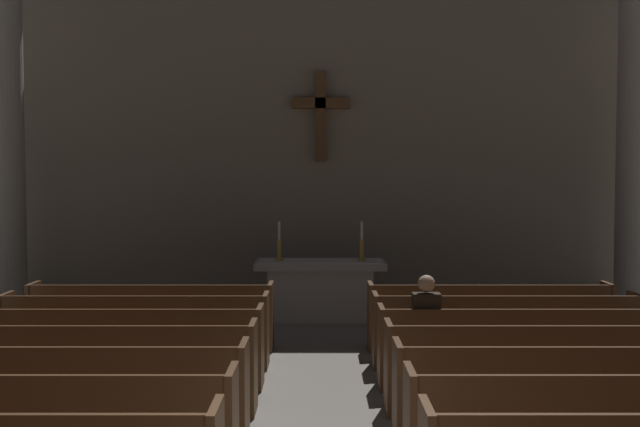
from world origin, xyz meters
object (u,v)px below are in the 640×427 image
(pew_right_row_6, at_px, (525,347))
(column_left_third, at_px, (2,157))
(pew_left_row_8, at_px, (151,316))
(pew_left_row_6, at_px, (115,347))
(pew_left_row_4, at_px, (60,394))
(pew_right_row_8, at_px, (489,316))
(candlestick_left, at_px, (279,248))
(pew_left_row_5, at_px, (91,367))
(pew_right_row_4, at_px, (581,394))
(altar, at_px, (320,288))
(candlestick_right, at_px, (361,248))
(pew_right_row_7, at_px, (505,330))
(column_right_third, at_px, (637,157))
(pew_left_row_7, at_px, (135,330))
(lone_worshipper, at_px, (425,328))
(pew_right_row_5, at_px, (549,367))

(pew_right_row_6, distance_m, column_left_third, 9.02)
(pew_left_row_8, bearing_deg, pew_left_row_6, -90.00)
(pew_left_row_4, xyz_separation_m, pew_right_row_8, (4.75, 3.86, 0.00))
(column_left_third, bearing_deg, candlestick_left, 1.45)
(pew_left_row_5, height_order, pew_left_row_6, same)
(pew_left_row_5, height_order, column_left_third, column_left_third)
(pew_left_row_4, xyz_separation_m, pew_left_row_8, (0.00, 3.86, 0.00))
(pew_left_row_6, xyz_separation_m, pew_right_row_8, (4.75, 1.93, 0.00))
(pew_right_row_4, distance_m, altar, 6.61)
(column_left_third, xyz_separation_m, candlestick_right, (6.01, 0.12, -1.55))
(pew_left_row_5, bearing_deg, pew_left_row_6, 90.00)
(pew_left_row_8, distance_m, pew_right_row_7, 4.84)
(column_left_third, distance_m, column_right_third, 10.63)
(pew_left_row_4, height_order, pew_left_row_7, same)
(pew_left_row_6, xyz_separation_m, column_left_third, (-2.94, 4.12, 2.29))
(pew_right_row_8, relative_size, candlestick_right, 5.13)
(pew_right_row_7, bearing_deg, pew_left_row_7, 180.00)
(pew_left_row_7, xyz_separation_m, candlestick_right, (3.07, 3.27, 0.74))
(candlestick_right, bearing_deg, pew_right_row_4, -74.81)
(pew_right_row_7, xyz_separation_m, pew_right_row_8, (0.00, 0.96, 0.00))
(pew_left_row_8, relative_size, candlestick_left, 5.13)
(column_right_third, height_order, candlestick_right, column_right_third)
(pew_right_row_7, xyz_separation_m, column_left_third, (-7.69, 3.16, 2.29))
(pew_left_row_5, relative_size, column_right_third, 0.60)
(pew_left_row_4, xyz_separation_m, pew_right_row_7, (4.75, 2.89, 0.00))
(candlestick_left, relative_size, lone_worshipper, 0.50)
(pew_left_row_8, bearing_deg, candlestick_left, 54.07)
(pew_right_row_8, xyz_separation_m, column_right_third, (2.94, 2.19, 2.29))
(pew_left_row_7, relative_size, pew_right_row_6, 1.00)
(pew_left_row_8, xyz_separation_m, pew_right_row_8, (4.75, 0.00, 0.00))
(candlestick_right, bearing_deg, column_right_third, -1.45)
(pew_left_row_6, bearing_deg, altar, 60.75)
(pew_left_row_6, bearing_deg, pew_right_row_7, 11.48)
(pew_left_row_7, bearing_deg, pew_right_row_7, 0.00)
(pew_left_row_4, height_order, lone_worshipper, lone_worshipper)
(pew_left_row_7, relative_size, pew_right_row_5, 1.00)
(pew_left_row_5, distance_m, pew_right_row_8, 5.56)
(pew_left_row_7, bearing_deg, pew_right_row_8, 11.48)
(pew_left_row_7, height_order, column_right_third, column_right_third)
(pew_right_row_4, distance_m, pew_right_row_7, 2.89)
(pew_right_row_5, bearing_deg, pew_left_row_8, 148.65)
(pew_left_row_5, bearing_deg, lone_worshipper, 15.60)
(pew_right_row_6, xyz_separation_m, altar, (-2.37, 4.24, 0.06))
(pew_left_row_4, xyz_separation_m, pew_right_row_6, (4.75, 1.93, 0.00))
(pew_left_row_6, relative_size, pew_left_row_8, 1.00)
(altar, relative_size, candlestick_left, 3.32)
(pew_right_row_4, xyz_separation_m, pew_right_row_6, (0.00, 1.93, 0.00))
(pew_left_row_4, bearing_deg, pew_left_row_8, 90.00)
(pew_left_row_6, bearing_deg, column_left_third, 125.49)
(pew_right_row_4, xyz_separation_m, column_left_third, (-7.69, 6.05, 2.29))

